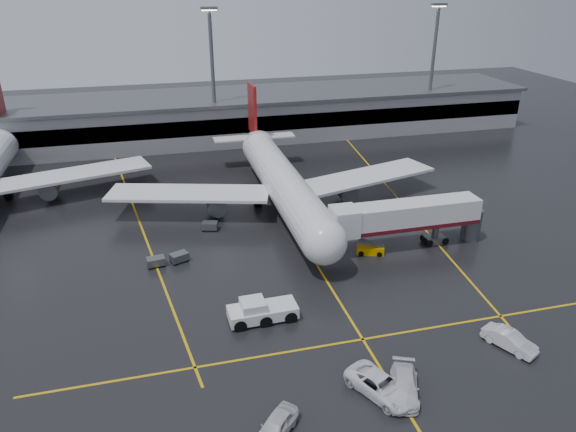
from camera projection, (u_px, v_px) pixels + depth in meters
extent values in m
plane|color=black|center=(299.00, 236.00, 69.25)|extent=(220.00, 220.00, 0.00)
cube|color=gold|center=(299.00, 236.00, 69.25)|extent=(0.25, 90.00, 0.02)
cube|color=gold|center=(363.00, 339.00, 49.89)|extent=(60.00, 0.25, 0.02)
cube|color=gold|center=(139.00, 221.00, 73.48)|extent=(9.99, 69.35, 0.02)
cube|color=gold|center=(395.00, 194.00, 82.16)|extent=(7.57, 69.64, 0.02)
cube|color=gray|center=(236.00, 117.00, 109.82)|extent=(120.00, 18.00, 8.00)
cube|color=black|center=(244.00, 125.00, 101.87)|extent=(120.00, 0.40, 3.00)
cube|color=#595B60|center=(235.00, 96.00, 108.03)|extent=(122.00, 19.00, 0.60)
cylinder|color=#595B60|center=(213.00, 81.00, 99.86)|extent=(0.70, 0.70, 25.00)
cube|color=#595B60|center=(209.00, 8.00, 94.56)|extent=(3.00, 1.20, 0.50)
cube|color=#FFE5B2|center=(209.00, 10.00, 94.69)|extent=(2.60, 0.90, 0.20)
cylinder|color=#595B60|center=(432.00, 71.00, 110.14)|extent=(0.70, 0.70, 25.00)
cube|color=#595B60|center=(439.00, 4.00, 104.84)|extent=(3.00, 1.20, 0.50)
cube|color=#FFE5B2|center=(439.00, 6.00, 104.97)|extent=(2.60, 0.90, 0.20)
cylinder|color=silver|center=(284.00, 184.00, 74.54)|extent=(5.20, 36.00, 5.20)
sphere|color=silver|center=(324.00, 242.00, 58.70)|extent=(5.20, 5.20, 5.20)
cone|color=silver|center=(254.00, 138.00, 92.77)|extent=(4.94, 8.00, 4.94)
cube|color=maroon|center=(252.00, 109.00, 91.61)|extent=(0.50, 5.50, 8.50)
cube|color=silver|center=(254.00, 137.00, 92.68)|extent=(14.00, 3.00, 0.25)
cube|color=silver|center=(189.00, 193.00, 73.66)|extent=(22.80, 11.83, 0.40)
cube|color=silver|center=(365.00, 177.00, 79.60)|extent=(22.80, 11.83, 0.40)
cylinder|color=#595B60|center=(216.00, 203.00, 74.17)|extent=(2.60, 4.50, 2.60)
cylinder|color=#595B60|center=(345.00, 190.00, 78.51)|extent=(2.60, 4.50, 2.60)
cylinder|color=#595B60|center=(315.00, 255.00, 62.67)|extent=(0.56, 0.56, 2.00)
cylinder|color=#595B60|center=(258.00, 200.00, 77.78)|extent=(0.56, 0.56, 2.00)
cylinder|color=#595B60|center=(300.00, 195.00, 79.24)|extent=(0.56, 0.56, 2.00)
cylinder|color=black|center=(315.00, 259.00, 62.90)|extent=(0.40, 1.10, 1.10)
cylinder|color=black|center=(258.00, 202.00, 77.97)|extent=(1.00, 1.40, 1.40)
cylinder|color=black|center=(300.00, 198.00, 79.43)|extent=(1.00, 1.40, 1.40)
cone|color=silver|center=(5.00, 137.00, 93.73)|extent=(4.94, 8.00, 4.94)
cube|color=maroon|center=(0.00, 108.00, 92.57)|extent=(0.50, 5.50, 8.50)
cube|color=silver|center=(5.00, 136.00, 93.65)|extent=(14.00, 3.00, 0.25)
cube|color=silver|center=(74.00, 174.00, 80.57)|extent=(22.80, 11.83, 0.40)
cylinder|color=#595B60|center=(50.00, 187.00, 79.47)|extent=(2.60, 4.50, 2.60)
cylinder|color=#595B60|center=(8.00, 193.00, 80.21)|extent=(0.56, 0.56, 2.00)
cylinder|color=black|center=(9.00, 195.00, 80.40)|extent=(1.00, 1.40, 1.40)
cube|color=silver|center=(408.00, 214.00, 64.88)|extent=(18.00, 3.20, 3.00)
cube|color=#500C16|center=(407.00, 224.00, 65.42)|extent=(18.00, 3.30, 0.50)
cube|color=silver|center=(344.00, 221.00, 63.01)|extent=(3.00, 3.40, 3.30)
cylinder|color=#595B60|center=(435.00, 232.00, 67.00)|extent=(0.80, 0.80, 3.00)
cube|color=#595B60|center=(434.00, 239.00, 67.44)|extent=(2.60, 1.60, 0.90)
cylinder|color=#595B60|center=(471.00, 224.00, 67.93)|extent=(2.40, 2.40, 4.00)
cylinder|color=black|center=(426.00, 240.00, 67.19)|extent=(0.90, 1.80, 0.90)
cylinder|color=black|center=(442.00, 238.00, 67.69)|extent=(0.90, 1.80, 0.90)
cube|color=silver|center=(263.00, 312.00, 52.43)|extent=(6.80, 2.89, 1.15)
cube|color=silver|center=(253.00, 305.00, 51.78)|extent=(2.37, 2.37, 0.96)
cube|color=black|center=(253.00, 305.00, 51.78)|extent=(2.14, 2.14, 0.86)
cylinder|color=black|center=(238.00, 319.00, 51.93)|extent=(1.33, 2.92, 1.25)
cylinder|color=black|center=(263.00, 315.00, 52.57)|extent=(1.33, 2.92, 1.25)
cylinder|color=black|center=(287.00, 311.00, 53.21)|extent=(1.33, 2.92, 1.25)
cube|color=#D48E00|center=(370.00, 250.00, 64.86)|extent=(3.51, 2.39, 0.99)
cube|color=#595B60|center=(371.00, 243.00, 64.47)|extent=(3.22, 1.84, 1.13)
cylinder|color=black|center=(361.00, 251.00, 65.05)|extent=(1.12, 1.66, 0.63)
cylinder|color=black|center=(379.00, 252.00, 64.86)|extent=(1.12, 1.66, 0.63)
imported|color=white|center=(381.00, 386.00, 43.11)|extent=(5.29, 6.76, 1.71)
imported|color=silver|center=(404.00, 386.00, 43.21)|extent=(4.15, 5.84, 1.57)
imported|color=silver|center=(510.00, 340.00, 48.51)|extent=(3.72, 5.18, 1.62)
imported|color=silver|center=(276.00, 426.00, 39.36)|extent=(4.51, 4.67, 1.58)
cube|color=#595B60|center=(179.00, 257.00, 62.96)|extent=(2.34, 1.96, 0.90)
cylinder|color=black|center=(175.00, 264.00, 62.35)|extent=(0.40, 0.20, 0.40)
cylinder|color=black|center=(188.00, 260.00, 63.22)|extent=(0.40, 0.20, 0.40)
cylinder|color=black|center=(171.00, 261.00, 63.08)|extent=(0.40, 0.20, 0.40)
cylinder|color=black|center=(184.00, 257.00, 63.95)|extent=(0.40, 0.20, 0.40)
cube|color=#595B60|center=(156.00, 261.00, 62.00)|extent=(2.15, 1.54, 0.90)
cylinder|color=black|center=(150.00, 268.00, 61.51)|extent=(0.40, 0.20, 0.40)
cylinder|color=black|center=(164.00, 265.00, 62.05)|extent=(0.40, 0.20, 0.40)
cylinder|color=black|center=(149.00, 264.00, 62.35)|extent=(0.40, 0.20, 0.40)
cylinder|color=black|center=(162.00, 261.00, 62.89)|extent=(0.40, 0.20, 0.40)
cube|color=#595B60|center=(210.00, 225.00, 70.69)|extent=(2.29, 1.81, 0.90)
cylinder|color=black|center=(203.00, 230.00, 70.46)|extent=(0.40, 0.20, 0.40)
cylinder|color=black|center=(216.00, 230.00, 70.41)|extent=(0.40, 0.20, 0.40)
cylinder|color=black|center=(205.00, 227.00, 71.36)|extent=(0.40, 0.20, 0.40)
cylinder|color=black|center=(217.00, 227.00, 71.31)|extent=(0.40, 0.20, 0.40)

